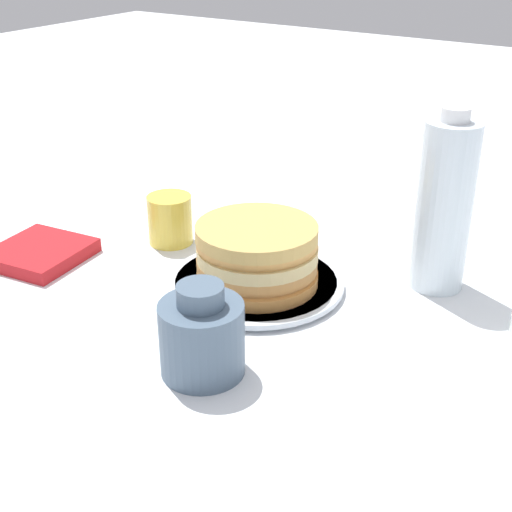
# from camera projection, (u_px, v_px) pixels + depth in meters

# --- Properties ---
(ground_plane) EXTENTS (4.00, 4.00, 0.00)m
(ground_plane) POSITION_uv_depth(u_px,v_px,m) (248.00, 275.00, 0.99)
(ground_plane) COLOR white
(plate) EXTENTS (0.24, 0.24, 0.01)m
(plate) POSITION_uv_depth(u_px,v_px,m) (256.00, 283.00, 0.96)
(plate) COLOR silver
(plate) RESTS_ON ground_plane
(pancake_stack) EXTENTS (0.17, 0.17, 0.08)m
(pancake_stack) POSITION_uv_depth(u_px,v_px,m) (257.00, 254.00, 0.94)
(pancake_stack) COLOR #B97738
(pancake_stack) RESTS_ON plate
(juice_glass) EXTENTS (0.07, 0.07, 0.07)m
(juice_glass) POSITION_uv_depth(u_px,v_px,m) (170.00, 219.00, 1.07)
(juice_glass) COLOR yellow
(juice_glass) RESTS_ON ground_plane
(cream_jug) EXTENTS (0.09, 0.09, 0.11)m
(cream_jug) POSITION_uv_depth(u_px,v_px,m) (202.00, 335.00, 0.77)
(cream_jug) COLOR #4C6075
(cream_jug) RESTS_ON ground_plane
(water_bottle_near) EXTENTS (0.07, 0.07, 0.24)m
(water_bottle_near) POSITION_uv_depth(u_px,v_px,m) (444.00, 206.00, 0.92)
(water_bottle_near) COLOR silver
(water_bottle_near) RESTS_ON ground_plane
(napkin) EXTENTS (0.14, 0.14, 0.02)m
(napkin) POSITION_uv_depth(u_px,v_px,m) (40.00, 253.00, 1.03)
(napkin) COLOR red
(napkin) RESTS_ON ground_plane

